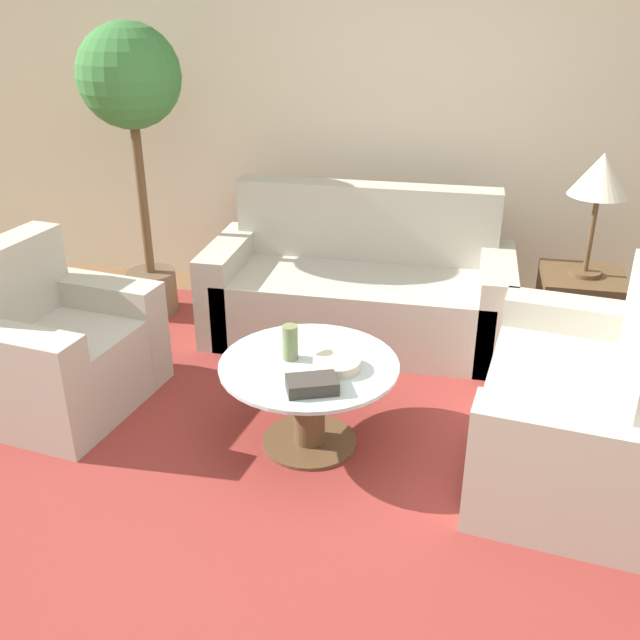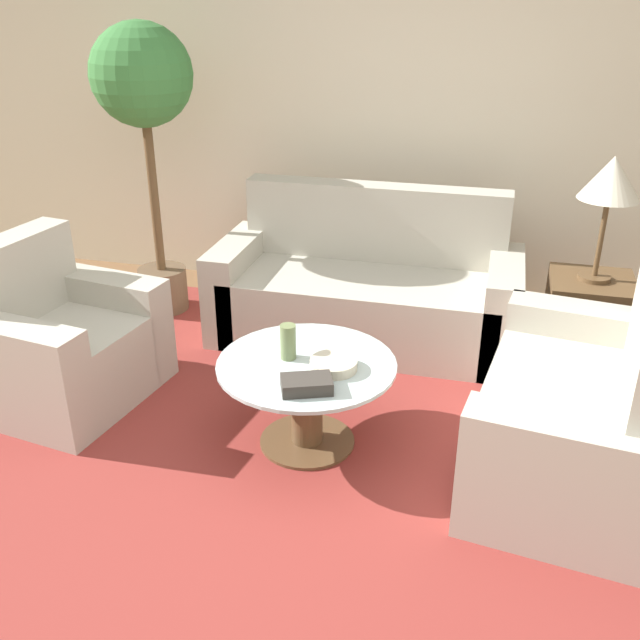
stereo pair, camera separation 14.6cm
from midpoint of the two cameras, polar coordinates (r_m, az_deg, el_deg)
name	(u,v)px [view 1 (the left image)]	position (r m, az deg, el deg)	size (l,w,h in m)	color
ground_plane	(289,539)	(3.02, -3.98, -17.08)	(14.00, 14.00, 0.00)	brown
wall_back	(384,105)	(4.93, 4.27, 16.75)	(10.00, 0.06, 2.60)	beige
rug	(310,442)	(3.53, -2.05, -9.76)	(3.65, 3.35, 0.01)	maroon
sofa_main	(360,290)	(4.46, 2.26, 2.40)	(1.85, 0.79, 0.91)	#B2AD9E
armchair	(55,353)	(3.99, -21.44, -2.46)	(0.85, 0.97, 0.87)	#B2AD9E
loveseat	(586,410)	(3.43, 19.39, -6.84)	(0.92, 1.40, 0.89)	#B2AD9E
coffee_table	(309,392)	(3.38, -2.12, -5.82)	(0.84, 0.84, 0.45)	brown
side_table	(577,316)	(4.43, 19.00, 0.30)	(0.46, 0.46, 0.52)	brown
table_lamp	(601,179)	(4.17, 20.60, 10.54)	(0.33, 0.33, 0.69)	brown
potted_plant	(132,105)	(4.63, -15.70, 16.24)	(0.62, 0.62, 1.85)	brown
vase	(290,342)	(3.30, -3.68, -1.82)	(0.07, 0.07, 0.17)	#6B7A4C
bowl	(337,364)	(3.23, 0.04, -3.58)	(0.22, 0.22, 0.05)	beige
book_stack	(312,385)	(3.07, -2.03, -5.21)	(0.25, 0.21, 0.06)	#38332D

